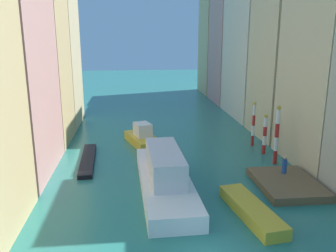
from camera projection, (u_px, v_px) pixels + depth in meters
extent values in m
plane|color=#28756B|center=(164.00, 133.00, 40.73)|extent=(154.00, 154.00, 0.00)
cube|color=#DBB77A|center=(31.00, 69.00, 35.37)|extent=(6.96, 7.25, 15.38)
cube|color=beige|center=(47.00, 57.00, 42.66)|extent=(6.96, 7.75, 16.89)
cube|color=beige|center=(292.00, 55.00, 37.69)|extent=(6.96, 8.08, 17.89)
cube|color=beige|center=(259.00, 37.00, 47.12)|extent=(6.96, 11.62, 21.45)
cube|color=tan|center=(235.00, 42.00, 57.85)|extent=(6.96, 9.26, 19.93)
cube|color=#DBB77A|center=(221.00, 40.00, 67.22)|extent=(6.96, 9.16, 20.09)
cube|color=brown|center=(287.00, 184.00, 26.02)|extent=(4.31, 5.78, 0.57)
cylinder|color=#234C93|center=(284.00, 166.00, 27.14)|extent=(0.36, 0.36, 1.13)
sphere|color=tan|center=(285.00, 158.00, 26.97)|extent=(0.26, 0.26, 0.26)
cylinder|color=red|center=(275.00, 157.00, 30.75)|extent=(0.35, 0.35, 1.22)
cylinder|color=white|center=(276.00, 144.00, 30.45)|extent=(0.35, 0.35, 1.22)
cylinder|color=red|center=(277.00, 130.00, 30.15)|extent=(0.35, 0.35, 1.22)
cylinder|color=white|center=(278.00, 116.00, 29.84)|extent=(0.35, 0.35, 1.22)
sphere|color=gold|center=(279.00, 108.00, 29.66)|extent=(0.38, 0.38, 0.38)
cylinder|color=red|center=(264.00, 149.00, 33.44)|extent=(0.35, 0.35, 0.89)
cylinder|color=white|center=(264.00, 140.00, 33.22)|extent=(0.35, 0.35, 0.89)
cylinder|color=red|center=(265.00, 131.00, 33.00)|extent=(0.35, 0.35, 0.89)
cylinder|color=white|center=(266.00, 122.00, 32.78)|extent=(0.35, 0.35, 0.89)
sphere|color=gold|center=(266.00, 116.00, 32.63)|extent=(0.38, 0.38, 0.38)
cylinder|color=red|center=(252.00, 141.00, 35.88)|extent=(0.29, 0.29, 1.06)
cylinder|color=white|center=(253.00, 131.00, 35.61)|extent=(0.29, 0.29, 1.06)
cylinder|color=red|center=(254.00, 120.00, 35.35)|extent=(0.29, 0.29, 1.06)
cylinder|color=white|center=(254.00, 110.00, 35.08)|extent=(0.29, 0.29, 1.06)
sphere|color=gold|center=(255.00, 104.00, 34.92)|extent=(0.32, 0.32, 0.32)
cube|color=white|center=(165.00, 182.00, 25.63)|extent=(3.82, 12.74, 1.13)
cube|color=silver|center=(165.00, 163.00, 25.26)|extent=(2.44, 6.69, 1.88)
cube|color=black|center=(88.00, 160.00, 31.35)|extent=(1.59, 8.33, 0.37)
cube|color=gold|center=(251.00, 210.00, 21.88)|extent=(2.57, 6.51, 0.77)
cube|color=gold|center=(143.00, 140.00, 36.43)|extent=(3.91, 6.02, 0.86)
cube|color=silver|center=(143.00, 130.00, 36.16)|extent=(2.01, 2.38, 1.35)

